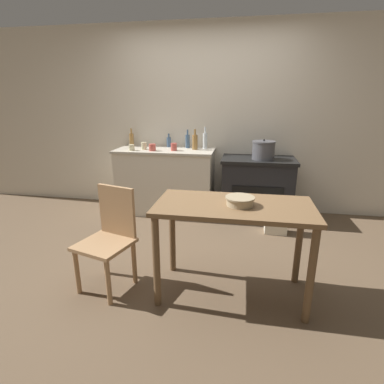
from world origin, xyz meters
name	(u,v)px	position (x,y,z in m)	size (l,w,h in m)	color
ground_plane	(186,256)	(0.00, 0.00, 0.00)	(14.00, 14.00, 0.00)	brown
wall_back	(207,120)	(0.00, 1.58, 1.27)	(8.00, 0.07, 2.55)	beige
counter_cabinet	(166,181)	(-0.53, 1.25, 0.45)	(1.35, 0.62, 0.90)	beige
stove	(257,188)	(0.73, 1.27, 0.41)	(0.96, 0.60, 0.82)	black
work_table	(233,219)	(0.49, -0.53, 0.66)	(1.21, 0.61, 0.78)	brown
chair	(110,236)	(-0.54, -0.58, 0.46)	(0.50, 0.50, 0.86)	#A87F56
flour_sack	(276,219)	(0.96, 0.76, 0.17)	(0.26, 0.18, 0.34)	beige
stock_pot	(263,150)	(0.78, 1.20, 0.93)	(0.30, 0.30, 0.26)	#4C4C51
mixing_bowl_large	(240,200)	(0.53, -0.55, 0.82)	(0.22, 0.22, 0.07)	tan
bottle_far_left	(205,140)	(0.00, 1.40, 1.02)	(0.06, 0.06, 0.30)	silver
bottle_left	(132,139)	(-1.09, 1.45, 1.00)	(0.06, 0.06, 0.26)	olive
bottle_mid_left	(195,142)	(-0.12, 1.30, 1.01)	(0.07, 0.07, 0.28)	olive
bottle_center_left	(169,142)	(-0.53, 1.47, 0.97)	(0.06, 0.06, 0.19)	#3D5675
bottle_center	(188,141)	(-0.25, 1.43, 1.00)	(0.06, 0.06, 0.25)	#3D5675
cup_center_right	(174,147)	(-0.39, 1.17, 0.95)	(0.08, 0.08, 0.10)	#B74C42
cup_mid_right	(144,146)	(-0.81, 1.19, 0.95)	(0.07, 0.07, 0.10)	beige
cup_right	(152,147)	(-0.67, 1.10, 0.95)	(0.09, 0.09, 0.09)	#B74C42
cup_far_right	(132,148)	(-0.95, 1.08, 0.94)	(0.08, 0.08, 0.08)	beige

